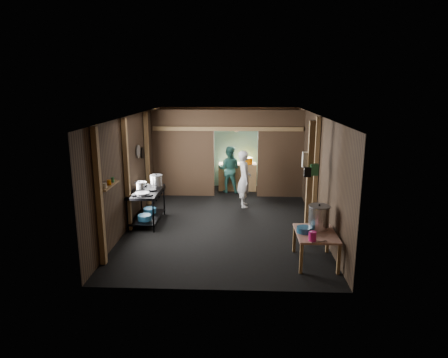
{
  "coord_description": "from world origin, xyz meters",
  "views": [
    {
      "loc": [
        0.4,
        -9.42,
        3.32
      ],
      "look_at": [
        0.0,
        -0.2,
        1.1
      ],
      "focal_mm": 31.68,
      "sensor_mm": 36.0,
      "label": 1
    }
  ],
  "objects_px": {
    "gas_range": "(147,207)",
    "cook": "(244,179)",
    "stove_pot_large": "(156,181)",
    "stock_pot": "(319,218)",
    "yellow_tub": "(247,161)",
    "pink_bucket": "(312,236)",
    "prep_table": "(315,248)"
  },
  "relations": [
    {
      "from": "yellow_tub",
      "to": "prep_table",
      "type": "bearing_deg",
      "value": -76.91
    },
    {
      "from": "yellow_tub",
      "to": "cook",
      "type": "height_order",
      "value": "cook"
    },
    {
      "from": "prep_table",
      "to": "yellow_tub",
      "type": "distance_m",
      "value": 5.5
    },
    {
      "from": "gas_range",
      "to": "stock_pot",
      "type": "xyz_separation_m",
      "value": [
        3.79,
        -1.83,
        0.41
      ]
    },
    {
      "from": "stove_pot_large",
      "to": "yellow_tub",
      "type": "distance_m",
      "value": 3.66
    },
    {
      "from": "prep_table",
      "to": "cook",
      "type": "xyz_separation_m",
      "value": [
        -1.33,
        3.51,
        0.48
      ]
    },
    {
      "from": "gas_range",
      "to": "cook",
      "type": "relative_size",
      "value": 0.89
    },
    {
      "from": "gas_range",
      "to": "cook",
      "type": "height_order",
      "value": "cook"
    },
    {
      "from": "stock_pot",
      "to": "cook",
      "type": "height_order",
      "value": "cook"
    },
    {
      "from": "cook",
      "to": "stock_pot",
      "type": "bearing_deg",
      "value": -163.6
    },
    {
      "from": "stock_pot",
      "to": "cook",
      "type": "relative_size",
      "value": 0.31
    },
    {
      "from": "stove_pot_large",
      "to": "pink_bucket",
      "type": "relative_size",
      "value": 1.88
    },
    {
      "from": "prep_table",
      "to": "cook",
      "type": "height_order",
      "value": "cook"
    },
    {
      "from": "stock_pot",
      "to": "yellow_tub",
      "type": "relative_size",
      "value": 1.35
    },
    {
      "from": "prep_table",
      "to": "cook",
      "type": "bearing_deg",
      "value": 110.7
    },
    {
      "from": "prep_table",
      "to": "yellow_tub",
      "type": "relative_size",
      "value": 2.84
    },
    {
      "from": "prep_table",
      "to": "pink_bucket",
      "type": "xyz_separation_m",
      "value": [
        -0.14,
        -0.39,
        0.38
      ]
    },
    {
      "from": "gas_range",
      "to": "stock_pot",
      "type": "height_order",
      "value": "stock_pot"
    },
    {
      "from": "gas_range",
      "to": "prep_table",
      "type": "bearing_deg",
      "value": -28.96
    },
    {
      "from": "stock_pot",
      "to": "cook",
      "type": "xyz_separation_m",
      "value": [
        -1.41,
        3.29,
        -0.04
      ]
    },
    {
      "from": "stove_pot_large",
      "to": "yellow_tub",
      "type": "height_order",
      "value": "stove_pot_large"
    },
    {
      "from": "cook",
      "to": "gas_range",
      "type": "bearing_deg",
      "value": 114.73
    },
    {
      "from": "prep_table",
      "to": "pink_bucket",
      "type": "distance_m",
      "value": 0.56
    },
    {
      "from": "stove_pot_large",
      "to": "cook",
      "type": "relative_size",
      "value": 0.2
    },
    {
      "from": "gas_range",
      "to": "pink_bucket",
      "type": "relative_size",
      "value": 8.35
    },
    {
      "from": "prep_table",
      "to": "yellow_tub",
      "type": "bearing_deg",
      "value": 103.09
    },
    {
      "from": "pink_bucket",
      "to": "yellow_tub",
      "type": "xyz_separation_m",
      "value": [
        -1.1,
        5.71,
        0.27
      ]
    },
    {
      "from": "stove_pot_large",
      "to": "stock_pot",
      "type": "relative_size",
      "value": 0.65
    },
    {
      "from": "stove_pot_large",
      "to": "stock_pot",
      "type": "xyz_separation_m",
      "value": [
        3.62,
        -2.25,
        -0.14
      ]
    },
    {
      "from": "pink_bucket",
      "to": "cook",
      "type": "xyz_separation_m",
      "value": [
        -1.19,
        3.9,
        0.1
      ]
    },
    {
      "from": "gas_range",
      "to": "pink_bucket",
      "type": "distance_m",
      "value": 4.34
    },
    {
      "from": "gas_range",
      "to": "yellow_tub",
      "type": "bearing_deg",
      "value": 52.86
    }
  ]
}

